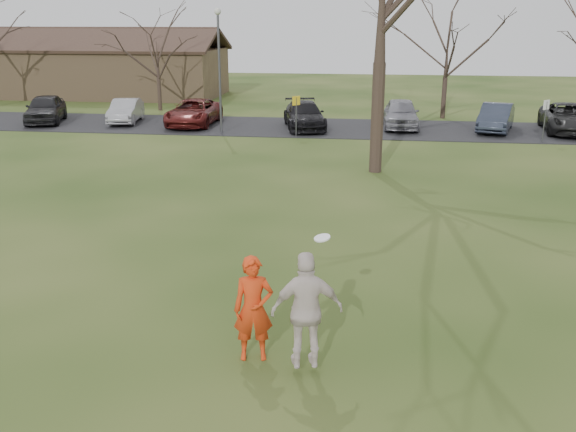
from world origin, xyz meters
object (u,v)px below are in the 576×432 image
object	(u,v)px
car_0	(45,109)
car_2	(194,112)
car_5	(496,118)
car_4	(401,113)
player_defender	(253,309)
car_1	(126,111)
lamp_post	(219,56)
catching_play	(307,310)
building	(91,70)
car_6	(569,118)
car_3	(304,115)

from	to	relation	value
car_0	car_2	bearing A→B (deg)	-16.15
car_5	car_2	bearing A→B (deg)	-163.30
car_4	car_0	bearing A→B (deg)	-177.84
player_defender	car_1	size ratio (longest dim) A/B	0.48
car_0	lamp_post	distance (m)	11.45
player_defender	lamp_post	xyz separation A→B (m)	(-5.89, 22.25, 3.01)
player_defender	catching_play	size ratio (longest dim) A/B	0.83
catching_play	lamp_post	size ratio (longest dim) A/B	0.37
car_1	catching_play	bearing A→B (deg)	-72.25
car_0	lamp_post	xyz separation A→B (m)	(10.81, -2.10, 3.14)
car_2	building	world-z (taller)	building
car_5	car_6	bearing A→B (deg)	17.46
car_1	car_6	distance (m)	24.24
car_5	car_4	bearing A→B (deg)	-168.94
car_3	car_5	size ratio (longest dim) A/B	1.13
car_3	car_4	xyz separation A→B (m)	(5.20, 0.92, 0.07)
car_0	car_6	bearing A→B (deg)	-16.43
player_defender	car_4	world-z (taller)	player_defender
car_4	car_6	distance (m)	8.69
player_defender	car_0	xyz separation A→B (m)	(-16.70, 24.35, -0.13)
car_5	car_6	world-z (taller)	car_6
building	lamp_post	bearing A→B (deg)	-47.91
car_3	catching_play	size ratio (longest dim) A/B	2.12
car_5	car_6	size ratio (longest dim) A/B	0.81
car_4	lamp_post	world-z (taller)	lamp_post
lamp_post	car_2	bearing A→B (deg)	132.62
building	player_defender	bearing A→B (deg)	-62.21
player_defender	car_1	world-z (taller)	player_defender
car_5	player_defender	bearing A→B (deg)	-92.85
car_2	car_4	size ratio (longest dim) A/B	1.12
player_defender	car_2	xyz separation A→B (m)	(-8.01, 24.55, -0.21)
player_defender	catching_play	world-z (taller)	catching_play
car_5	car_6	distance (m)	3.72
car_2	player_defender	bearing A→B (deg)	-72.14
lamp_post	car_5	bearing A→B (deg)	10.08
catching_play	car_5	bearing A→B (deg)	73.57
car_4	catching_play	world-z (taller)	catching_play
car_4	car_5	distance (m)	4.98
car_1	car_3	size ratio (longest dim) A/B	0.83
player_defender	car_5	size ratio (longest dim) A/B	0.44
car_1	catching_play	size ratio (longest dim) A/B	1.75
car_2	car_3	world-z (taller)	car_3
building	car_6	bearing A→B (deg)	-21.88
car_0	player_defender	bearing A→B (deg)	-73.07
car_0	car_5	distance (m)	25.11
car_0	car_6	world-z (taller)	car_0
catching_play	building	bearing A→B (deg)	118.69
car_4	car_6	world-z (taller)	car_4
car_4	catching_play	distance (m)	25.73
player_defender	car_3	distance (m)	24.35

